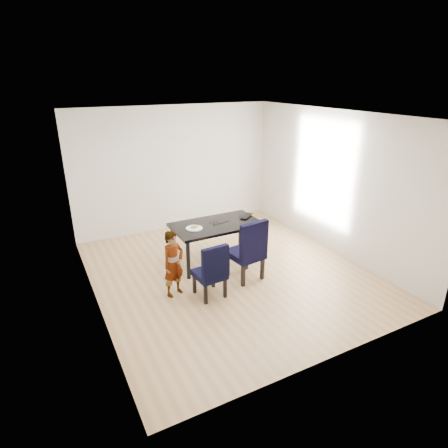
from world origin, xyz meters
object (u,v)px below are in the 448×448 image
chair_right (245,249)px  laptop (244,216)px  chair_left (209,269)px  plate (194,228)px  dining_table (216,243)px  child (174,264)px

chair_right → laptop: 1.03m
chair_left → plate: chair_left is taller
dining_table → chair_left: 1.19m
chair_left → laptop: 1.72m
chair_right → child: size_ratio=1.01×
dining_table → chair_left: size_ratio=1.75×
laptop → child: bearing=-8.2°
chair_right → child: (-1.26, 0.06, -0.01)m
dining_table → child: bearing=-146.8°
chair_left → child: 0.56m
chair_right → laptop: size_ratio=3.19×
child → laptop: child is taller
chair_left → chair_right: 0.82m
chair_right → laptop: (0.49, 0.88, 0.22)m
child → plate: size_ratio=3.71×
chair_left → plate: bearing=75.6°
chair_right → laptop: chair_right is taller
chair_left → chair_right: bearing=12.5°
dining_table → laptop: size_ratio=4.70×
dining_table → chair_left: chair_left is taller
plate → chair_right: bearing=-51.2°
plate → dining_table: bearing=4.0°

